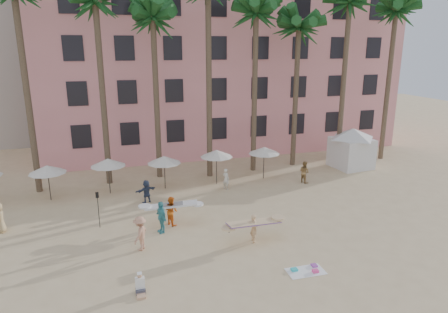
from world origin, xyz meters
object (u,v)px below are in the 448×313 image
object	(u,v)px
carrier_yellow	(254,226)
carrier_white	(171,210)
cabana	(352,144)
pink_hotel	(218,69)

from	to	relation	value
carrier_yellow	carrier_white	distance (m)	5.25
carrier_yellow	carrier_white	bearing A→B (deg)	138.74
cabana	carrier_white	distance (m)	18.61
pink_hotel	cabana	distance (m)	16.41
pink_hotel	carrier_white	size ratio (longest dim) A/B	10.98
cabana	carrier_yellow	size ratio (longest dim) A/B	1.56
cabana	carrier_yellow	world-z (taller)	cabana
pink_hotel	carrier_yellow	distance (m)	24.86
carrier_white	carrier_yellow	bearing A→B (deg)	-41.26
pink_hotel	carrier_white	bearing A→B (deg)	-113.26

